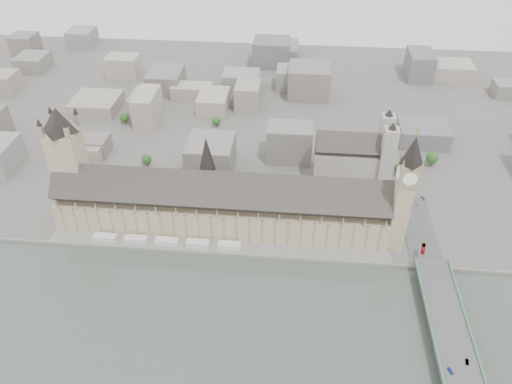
# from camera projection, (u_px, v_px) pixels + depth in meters

# --- Properties ---
(ground) EXTENTS (900.00, 900.00, 0.00)m
(ground) POSITION_uv_depth(u_px,v_px,m) (218.00, 242.00, 398.13)
(ground) COLOR #595651
(ground) RESTS_ON ground
(embankment_wall) EXTENTS (600.00, 1.50, 3.00)m
(embankment_wall) POSITION_uv_depth(u_px,v_px,m) (215.00, 254.00, 385.23)
(embankment_wall) COLOR slate
(embankment_wall) RESTS_ON ground
(river_terrace) EXTENTS (270.00, 15.00, 2.00)m
(river_terrace) POSITION_uv_depth(u_px,v_px,m) (217.00, 248.00, 391.53)
(river_terrace) COLOR slate
(river_terrace) RESTS_ON ground
(terrace_tents) EXTENTS (118.00, 7.00, 4.00)m
(terrace_tents) POSITION_uv_depth(u_px,v_px,m) (167.00, 241.00, 393.18)
(terrace_tents) COLOR silver
(terrace_tents) RESTS_ON river_terrace
(palace_of_westminster) EXTENTS (265.00, 40.73, 55.44)m
(palace_of_westminster) POSITION_uv_depth(u_px,v_px,m) (221.00, 205.00, 400.40)
(palace_of_westminster) COLOR tan
(palace_of_westminster) RESTS_ON ground
(elizabeth_tower) EXTENTS (17.00, 17.00, 107.50)m
(elizabeth_tower) POSITION_uv_depth(u_px,v_px,m) (406.00, 187.00, 359.53)
(elizabeth_tower) COLOR tan
(elizabeth_tower) RESTS_ON ground
(victoria_tower) EXTENTS (30.00, 30.00, 100.00)m
(victoria_tower) POSITION_uv_depth(u_px,v_px,m) (68.00, 159.00, 395.37)
(victoria_tower) COLOR tan
(victoria_tower) RESTS_ON ground
(central_tower) EXTENTS (13.00, 13.00, 48.00)m
(central_tower) POSITION_uv_depth(u_px,v_px,m) (207.00, 163.00, 385.26)
(central_tower) COLOR gray
(central_tower) RESTS_ON ground
(westminster_bridge) EXTENTS (25.00, 325.00, 10.25)m
(westminster_bridge) POSITION_uv_depth(u_px,v_px,m) (452.00, 346.00, 312.75)
(westminster_bridge) COLOR #474749
(westminster_bridge) RESTS_ON ground
(westminster_abbey) EXTENTS (68.00, 36.00, 64.00)m
(westminster_abbey) POSITION_uv_depth(u_px,v_px,m) (355.00, 159.00, 450.85)
(westminster_abbey) COLOR #9F988F
(westminster_abbey) RESTS_ON ground
(city_skyline_inland) EXTENTS (720.00, 360.00, 38.00)m
(city_skyline_inland) POSITION_uv_depth(u_px,v_px,m) (250.00, 89.00, 582.95)
(city_skyline_inland) COLOR gray
(city_skyline_inland) RESTS_ON ground
(park_trees) EXTENTS (110.00, 30.00, 15.00)m
(park_trees) POSITION_uv_depth(u_px,v_px,m) (217.00, 190.00, 442.45)
(park_trees) COLOR #224B1B
(park_trees) RESTS_ON ground
(red_bus_north) EXTENTS (5.31, 11.46, 3.11)m
(red_bus_north) POSITION_uv_depth(u_px,v_px,m) (423.00, 249.00, 375.02)
(red_bus_north) COLOR red
(red_bus_north) RESTS_ON westminster_bridge
(car_blue) EXTENTS (3.28, 4.99, 1.58)m
(car_blue) POSITION_uv_depth(u_px,v_px,m) (451.00, 371.00, 292.09)
(car_blue) COLOR #1933A2
(car_blue) RESTS_ON westminster_bridge
(car_silver) EXTENTS (2.08, 4.42, 1.40)m
(car_silver) POSITION_uv_depth(u_px,v_px,m) (467.00, 362.00, 297.08)
(car_silver) COLOR gray
(car_silver) RESTS_ON westminster_bridge
(car_approach) EXTENTS (3.93, 5.42, 1.46)m
(car_approach) POSITION_uv_depth(u_px,v_px,m) (423.00, 198.00, 426.85)
(car_approach) COLOR gray
(car_approach) RESTS_ON westminster_bridge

